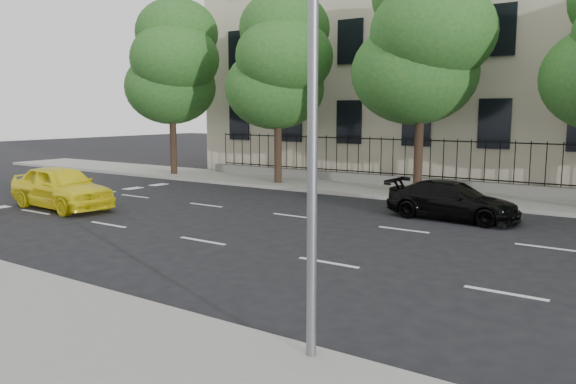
% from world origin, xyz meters
% --- Properties ---
extents(ground, '(120.00, 120.00, 0.00)m').
position_xyz_m(ground, '(0.00, 0.00, 0.00)').
color(ground, black).
rests_on(ground, ground).
extents(near_sidewalk, '(60.00, 4.00, 0.15)m').
position_xyz_m(near_sidewalk, '(0.00, -4.00, 0.07)').
color(near_sidewalk, gray).
rests_on(near_sidewalk, ground).
extents(far_sidewalk, '(60.00, 4.00, 0.15)m').
position_xyz_m(far_sidewalk, '(0.00, 14.00, 0.07)').
color(far_sidewalk, gray).
rests_on(far_sidewalk, ground).
extents(lane_markings, '(49.60, 4.62, 0.01)m').
position_xyz_m(lane_markings, '(0.00, 4.75, 0.01)').
color(lane_markings, silver).
rests_on(lane_markings, ground).
extents(crosswalk, '(0.50, 12.10, 0.01)m').
position_xyz_m(crosswalk, '(-14.00, 4.60, 0.01)').
color(crosswalk, silver).
rests_on(crosswalk, ground).
extents(masonry_building, '(34.60, 12.11, 18.50)m').
position_xyz_m(masonry_building, '(0.00, 22.95, 9.02)').
color(masonry_building, beige).
rests_on(masonry_building, ground).
extents(iron_fence, '(30.00, 0.50, 2.20)m').
position_xyz_m(iron_fence, '(0.00, 15.70, 0.65)').
color(iron_fence, slate).
rests_on(iron_fence, far_sidewalk).
extents(tree_a, '(5.71, 5.31, 9.39)m').
position_xyz_m(tree_a, '(-15.96, 13.36, 6.13)').
color(tree_a, '#382619').
rests_on(tree_a, far_sidewalk).
extents(tree_b, '(5.53, 5.12, 8.97)m').
position_xyz_m(tree_b, '(-8.96, 13.36, 5.84)').
color(tree_b, '#382619').
rests_on(tree_b, far_sidewalk).
extents(tree_c, '(5.89, 5.50, 9.80)m').
position_xyz_m(tree_c, '(-1.96, 13.36, 6.41)').
color(tree_c, '#382619').
rests_on(tree_c, far_sidewalk).
extents(yellow_taxi, '(4.83, 2.25, 1.60)m').
position_xyz_m(yellow_taxi, '(-11.85, 3.48, 0.80)').
color(yellow_taxi, yellow).
rests_on(yellow_taxi, ground).
extents(black_sedan, '(4.42, 2.01, 1.25)m').
position_xyz_m(black_sedan, '(0.66, 9.47, 0.63)').
color(black_sedan, black).
rests_on(black_sedan, ground).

